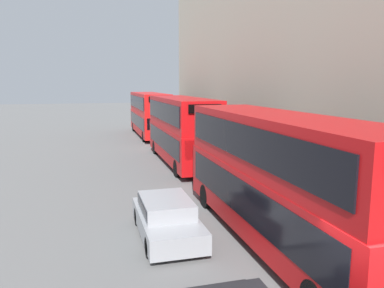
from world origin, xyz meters
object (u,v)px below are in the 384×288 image
object	(u,v)px
car_hatchback	(166,216)
bus_third_in_queue	(149,112)
bus_second_in_queue	(181,127)
bus_leading	(278,174)

from	to	relation	value
car_hatchback	bus_third_in_queue	bearing A→B (deg)	82.40
bus_third_in_queue	car_hatchback	bearing A→B (deg)	-97.60
bus_second_in_queue	bus_third_in_queue	world-z (taller)	bus_second_in_queue
bus_leading	car_hatchback	size ratio (longest dim) A/B	2.63
bus_leading	bus_third_in_queue	world-z (taller)	bus_third_in_queue
bus_second_in_queue	bus_third_in_queue	size ratio (longest dim) A/B	0.94
bus_leading	bus_second_in_queue	xyz separation A→B (m)	(0.00, 13.26, 0.02)
bus_second_in_queue	bus_third_in_queue	distance (m)	13.72
car_hatchback	bus_second_in_queue	bearing A→B (deg)	73.88
bus_third_in_queue	bus_leading	bearing A→B (deg)	-90.00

